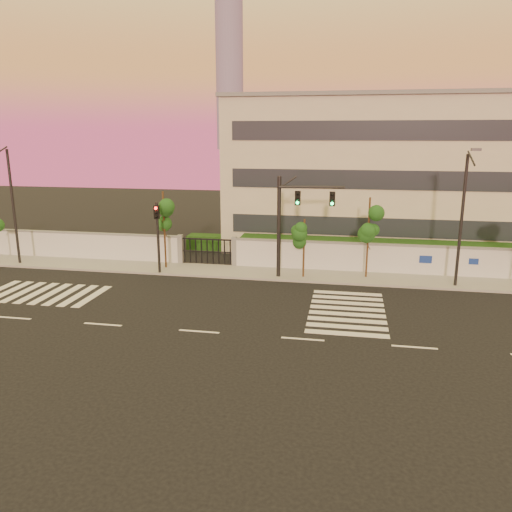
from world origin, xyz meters
name	(u,v)px	position (x,y,z in m)	size (l,w,h in m)	color
ground	(199,332)	(0.00, 0.00, 0.00)	(120.00, 120.00, 0.00)	black
sidewalk	(244,272)	(0.00, 10.50, 0.07)	(60.00, 3.00, 0.15)	gray
perimeter_wall	(250,253)	(0.10, 12.00, 1.07)	(60.00, 0.36, 2.20)	silver
hedge_row	(270,249)	(1.17, 14.74, 0.82)	(41.00, 4.25, 1.80)	black
institutional_building	(376,172)	(9.00, 21.99, 6.16)	(24.40, 12.40, 12.25)	#BDB7A0
distant_skyscraper	(229,40)	(-65.00, 280.00, 61.98)	(16.00, 16.00, 118.00)	slate
road_markings	(192,304)	(-1.58, 3.76, 0.01)	(57.00, 7.62, 0.02)	silver
street_tree_c	(164,213)	(-5.58, 10.55, 4.03)	(1.56, 1.24, 5.48)	#382314
street_tree_d	(305,235)	(4.13, 9.98, 2.92)	(1.53, 1.22, 3.97)	#382314
street_tree_e	(369,220)	(8.18, 10.67, 3.94)	(1.53, 1.22, 5.36)	#382314
traffic_signal_main	(292,215)	(3.32, 9.74, 4.22)	(4.22, 0.68, 6.68)	black
traffic_signal_secondary	(158,229)	(-5.55, 9.17, 3.12)	(0.38, 0.36, 4.92)	black
streetlight_west	(11,201)	(-16.52, 9.61, 4.67)	(0.52, 2.08, 8.64)	black
streetlight_east	(463,214)	(13.55, 9.56, 4.60)	(0.51, 2.05, 8.51)	black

